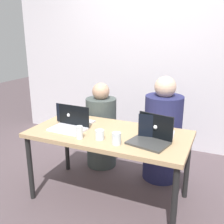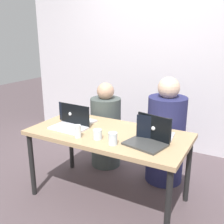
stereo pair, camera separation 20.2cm
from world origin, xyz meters
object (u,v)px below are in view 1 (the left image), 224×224
Objects in this scene: water_glass_center at (100,135)px; water_glass_right at (116,139)px; laptop_front_right at (151,137)px; person_on_right at (162,135)px; water_glass_left at (79,133)px; person_on_left at (101,130)px; laptop_front_left at (70,124)px; laptop_back_right at (156,131)px; laptop_back_left at (74,119)px.

water_glass_right is at bearing -12.91° from water_glass_center.
laptop_front_right reaches higher than water_glass_center.
person_on_right is 10.18× the size of water_glass_left.
person_on_left reaches higher than laptop_front_left.
water_glass_center is at bearing 122.97° from person_on_left.
water_glass_right reaches higher than water_glass_center.
water_glass_left is at bearing 111.03° from person_on_left.
laptop_back_right reaches higher than water_glass_right.
laptop_front_right is 3.52× the size of water_glass_right.
person_on_right is at bearing 56.92° from water_glass_left.
person_on_right is 0.90m from water_glass_right.
water_glass_center is 0.18m from water_glass_right.
person_on_right is 0.91m from water_glass_center.
laptop_front_right is 0.63m from water_glass_left.
laptop_back_right is at bearing -173.64° from laptop_back_left.
water_glass_left is (-0.61, -0.33, 0.00)m from laptop_back_right.
water_glass_left is (0.21, -0.17, 0.00)m from laptop_front_left.
person_on_right is at bearing -90.35° from laptop_back_right.
water_glass_right is (0.61, -0.32, -0.00)m from laptop_back_left.
person_on_left is 2.83× the size of laptop_front_right.
laptop_front_left is at bearing 113.40° from laptop_back_left.
laptop_front_left is at bearing 140.85° from water_glass_left.
laptop_front_right is 4.22× the size of water_glass_center.
water_glass_right is at bearing -135.22° from laptop_front_right.
water_glass_left is at bearing -177.88° from water_glass_right.
laptop_back_left is 0.52m from water_glass_center.
laptop_front_right is at bearing 15.71° from water_glass_left.
laptop_front_right is (0.86, -0.16, 0.00)m from laptop_back_left.
water_glass_left is at bearing 134.56° from laptop_back_left.
laptop_front_left reaches higher than water_glass_right.
laptop_back_left is 0.69m from water_glass_right.
laptop_back_right reaches higher than water_glass_center.
person_on_left is at bearing 152.92° from laptop_front_right.
water_glass_right is (0.18, -0.04, 0.01)m from water_glass_center.
laptop_front_left is (-0.77, -0.68, 0.24)m from person_on_right.
person_on_right reaches higher than water_glass_center.
laptop_front_right reaches higher than water_glass_right.
laptop_back_right is 0.41m from water_glass_right.
laptop_front_right reaches higher than laptop_back_left.
water_glass_center is at bearing 25.42° from laptop_back_right.
laptop_front_left is 1.08× the size of laptop_back_right.
laptop_back_right is 0.69m from water_glass_left.
person_on_right is 3.32× the size of laptop_front_left.
person_on_left is at bearing -1.59° from person_on_right.
water_glass_center is at bearing 153.99° from laptop_back_left.
water_glass_right is (-0.25, -0.16, -0.01)m from laptop_front_right.
person_on_right reaches higher than laptop_front_left.
water_glass_right is 0.91× the size of water_glass_left.
water_glass_left reaches higher than water_glass_right.
water_glass_left is at bearing 55.33° from person_on_right.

